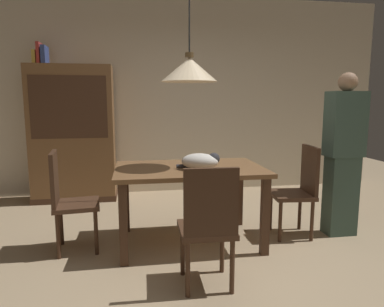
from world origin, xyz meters
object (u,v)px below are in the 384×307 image
object	(u,v)px
chair_near_front	(208,223)
pendant_lamp	(189,69)
chair_left_side	(67,197)
book_yellow_short	(35,57)
dining_table	(189,177)
cat_sleeping	(201,161)
hutch_bookcase	(73,137)
book_red_tall	(40,54)
book_blue_wide	(45,55)
person_standing	(343,155)
chair_right_side	(299,187)

from	to	relation	value
chair_near_front	pendant_lamp	size ratio (longest dim) A/B	0.72
chair_left_side	book_yellow_short	bearing A→B (deg)	110.26
dining_table	book_yellow_short	bearing A→B (deg)	135.55
dining_table	book_yellow_short	world-z (taller)	book_yellow_short
chair_near_front	book_yellow_short	distance (m)	3.47
cat_sleeping	chair_near_front	bearing A→B (deg)	-96.71
dining_table	cat_sleeping	bearing A→B (deg)	-57.17
cat_sleeping	hutch_bookcase	bearing A→B (deg)	127.41
book_red_tall	chair_left_side	bearing A→B (deg)	-71.40
pendant_lamp	book_blue_wide	world-z (taller)	pendant_lamp
cat_sleeping	book_yellow_short	size ratio (longest dim) A/B	2.04
cat_sleeping	person_standing	world-z (taller)	person_standing
chair_near_front	person_standing	xyz separation A→B (m)	(1.58, 0.84, 0.32)
cat_sleeping	chair_right_side	bearing A→B (deg)	6.87
chair_right_side	book_red_tall	distance (m)	3.65
chair_left_side	chair_right_side	world-z (taller)	same
chair_left_side	book_red_tall	xyz separation A→B (m)	(-0.59, 1.75, 1.48)
book_red_tall	pendant_lamp	bearing A→B (deg)	-45.38
chair_near_front	hutch_bookcase	world-z (taller)	hutch_bookcase
dining_table	book_red_tall	xyz separation A→B (m)	(-1.72, 1.74, 1.34)
pendant_lamp	book_red_tall	distance (m)	2.47
chair_left_side	book_blue_wide	distance (m)	2.34
person_standing	book_blue_wide	bearing A→B (deg)	151.19
pendant_lamp	book_red_tall	xyz separation A→B (m)	(-1.72, 1.74, 0.33)
chair_left_side	book_red_tall	distance (m)	2.36
book_red_tall	person_standing	world-z (taller)	book_red_tall
cat_sleeping	pendant_lamp	world-z (taller)	pendant_lamp
book_yellow_short	book_blue_wide	distance (m)	0.12
book_red_tall	person_standing	xyz separation A→B (m)	(3.29, -1.77, -1.16)
chair_near_front	hutch_bookcase	xyz separation A→B (m)	(-1.34, 2.62, 0.38)
chair_near_front	book_red_tall	bearing A→B (deg)	123.22
chair_right_side	pendant_lamp	bearing A→B (deg)	179.63
cat_sleeping	book_blue_wide	distance (m)	2.80
cat_sleeping	person_standing	distance (m)	1.49
chair_left_side	book_yellow_short	world-z (taller)	book_yellow_short
dining_table	hutch_bookcase	world-z (taller)	hutch_bookcase
pendant_lamp	person_standing	bearing A→B (deg)	-1.29
chair_near_front	person_standing	distance (m)	1.82
pendant_lamp	book_blue_wide	xyz separation A→B (m)	(-1.65, 1.74, 0.31)
chair_near_front	cat_sleeping	bearing A→B (deg)	83.29
cat_sleeping	book_yellow_short	xyz separation A→B (m)	(-1.86, 1.87, 1.11)
chair_near_front	book_yellow_short	size ratio (longest dim) A/B	4.65
book_yellow_short	book_blue_wide	xyz separation A→B (m)	(0.12, 0.00, 0.03)
dining_table	chair_left_side	distance (m)	1.14
chair_near_front	person_standing	size ratio (longest dim) A/B	0.56
book_red_tall	book_blue_wide	world-z (taller)	book_red_tall
hutch_bookcase	book_blue_wide	world-z (taller)	book_blue_wide
chair_near_front	chair_right_side	xyz separation A→B (m)	(1.13, 0.87, 0.00)
chair_left_side	book_red_tall	bearing A→B (deg)	108.60
dining_table	cat_sleeping	distance (m)	0.24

